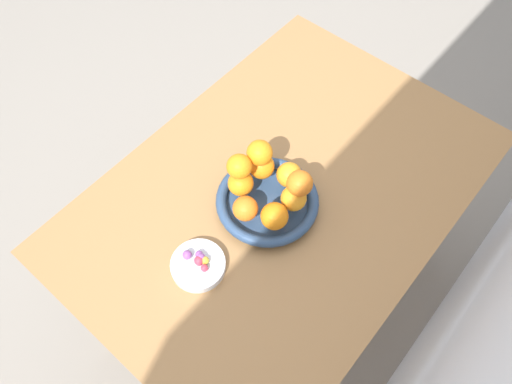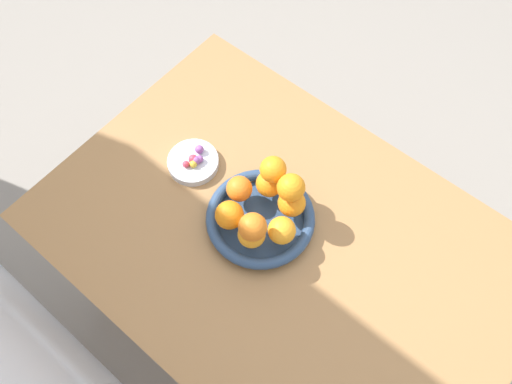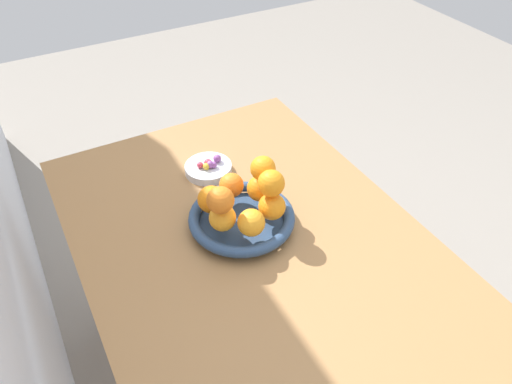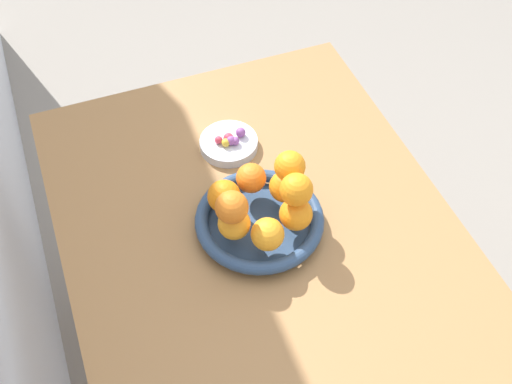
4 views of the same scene
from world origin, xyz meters
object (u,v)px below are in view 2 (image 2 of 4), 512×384
(orange_0, at_px, (252,234))
(candy_ball_4, at_px, (193,164))
(fruit_bowl, at_px, (260,219))
(candy_ball_3, at_px, (196,160))
(dining_table, at_px, (280,252))
(orange_8, at_px, (253,227))
(candy_dish, at_px, (193,162))
(orange_5, at_px, (229,215))
(orange_3, at_px, (269,184))
(candy_ball_6, at_px, (192,160))
(candy_ball_0, at_px, (199,149))
(candy_ball_5, at_px, (186,164))
(orange_1, at_px, (282,230))
(candy_ball_2, at_px, (200,159))
(candy_ball_1, at_px, (193,159))
(orange_4, at_px, (239,189))
(orange_7, at_px, (291,188))
(orange_2, at_px, (292,203))
(orange_6, at_px, (273,169))

(orange_0, xyz_separation_m, candy_ball_4, (0.24, -0.06, -0.04))
(fruit_bowl, xyz_separation_m, candy_ball_3, (0.22, -0.02, 0.01))
(dining_table, height_order, orange_8, orange_8)
(candy_dish, distance_m, orange_5, 0.21)
(orange_3, relative_size, orange_8, 1.03)
(orange_3, height_order, candy_ball_6, orange_3)
(candy_ball_0, distance_m, candy_ball_5, 0.05)
(candy_ball_3, height_order, candy_ball_5, candy_ball_3)
(candy_ball_0, relative_size, candy_ball_3, 1.02)
(candy_ball_3, bearing_deg, orange_1, 174.56)
(candy_ball_3, bearing_deg, candy_ball_6, 21.30)
(candy_dish, height_order, candy_ball_6, candy_ball_6)
(orange_1, xyz_separation_m, candy_ball_2, (0.28, -0.04, -0.04))
(orange_3, bearing_deg, candy_ball_0, 4.91)
(candy_dish, distance_m, candy_ball_4, 0.03)
(dining_table, xyz_separation_m, candy_ball_1, (0.29, -0.01, 0.12))
(candy_ball_2, bearing_deg, candy_dish, 31.29)
(candy_dish, distance_m, candy_ball_3, 0.02)
(dining_table, xyz_separation_m, candy_ball_4, (0.28, -0.01, 0.12))
(dining_table, xyz_separation_m, orange_4, (0.13, -0.01, 0.16))
(candy_dish, distance_m, orange_7, 0.29)
(candy_ball_1, relative_size, candy_ball_4, 1.17)
(candy_ball_4, bearing_deg, orange_7, -168.45)
(orange_0, height_order, orange_5, orange_5)
(dining_table, xyz_separation_m, candy_ball_6, (0.29, -0.01, 0.12))
(orange_4, relative_size, orange_7, 0.97)
(candy_ball_4, relative_size, candy_ball_5, 1.08)
(fruit_bowl, distance_m, candy_ball_2, 0.21)
(orange_1, height_order, candy_ball_6, orange_1)
(orange_2, bearing_deg, orange_6, -10.79)
(orange_8, bearing_deg, candy_ball_5, -12.66)
(orange_1, bearing_deg, candy_ball_0, -10.46)
(candy_ball_2, bearing_deg, orange_7, -172.91)
(orange_7, bearing_deg, fruit_bowl, 57.26)
(orange_1, bearing_deg, candy_ball_1, -4.90)
(orange_3, relative_size, candy_ball_2, 3.43)
(candy_ball_3, distance_m, candy_ball_4, 0.01)
(orange_4, height_order, candy_ball_4, orange_4)
(candy_ball_3, bearing_deg, candy_ball_5, 61.06)
(orange_6, relative_size, candy_ball_1, 2.71)
(dining_table, relative_size, orange_3, 17.67)
(dining_table, height_order, candy_ball_6, candy_ball_6)
(orange_1, height_order, candy_ball_1, orange_1)
(candy_dish, xyz_separation_m, candy_ball_3, (-0.01, -0.00, 0.02))
(orange_2, bearing_deg, orange_4, 22.19)
(fruit_bowl, relative_size, candy_ball_4, 13.46)
(orange_5, relative_size, orange_7, 1.05)
(orange_4, bearing_deg, candy_ball_4, 1.58)
(orange_5, distance_m, orange_7, 0.15)
(candy_ball_6, bearing_deg, orange_4, 178.73)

